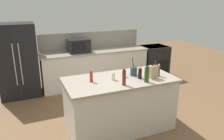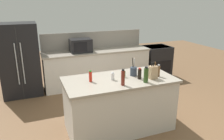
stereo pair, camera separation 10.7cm
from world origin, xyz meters
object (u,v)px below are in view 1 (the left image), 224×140
at_px(refrigerator, 18,61).
at_px(vinegar_bottle, 124,78).
at_px(range_oven, 153,61).
at_px(knife_block, 153,72).
at_px(microwave, 79,46).
at_px(soy_sauce_bottle, 140,74).
at_px(pepper_grinder, 158,71).
at_px(salt_shaker, 113,76).
at_px(utensil_crock, 134,71).
at_px(hot_sauce_bottle, 91,77).
at_px(olive_oil_bottle, 147,75).
at_px(spice_jar_oregano, 124,74).

distance_m(refrigerator, vinegar_bottle, 2.97).
distance_m(range_oven, knife_block, 2.95).
distance_m(microwave, soy_sauce_bottle, 2.37).
bearing_deg(pepper_grinder, vinegar_bottle, -168.69).
relative_size(soy_sauce_bottle, pepper_grinder, 0.89).
distance_m(salt_shaker, pepper_grinder, 0.81).
height_order(utensil_crock, pepper_grinder, utensil_crock).
distance_m(refrigerator, microwave, 1.48).
height_order(hot_sauce_bottle, soy_sauce_bottle, soy_sauce_bottle).
distance_m(soy_sauce_bottle, pepper_grinder, 0.36).
xyz_separation_m(olive_oil_bottle, pepper_grinder, (0.34, 0.17, -0.02)).
relative_size(utensil_crock, hot_sauce_bottle, 1.69).
height_order(utensil_crock, soy_sauce_bottle, utensil_crock).
height_order(range_oven, vinegar_bottle, vinegar_bottle).
height_order(olive_oil_bottle, hot_sauce_bottle, olive_oil_bottle).
distance_m(spice_jar_oregano, hot_sauce_bottle, 0.60).
xyz_separation_m(soy_sauce_bottle, pepper_grinder, (0.36, -0.01, 0.01)).
height_order(utensil_crock, olive_oil_bottle, utensil_crock).
height_order(range_oven, salt_shaker, salt_shaker).
height_order(microwave, vinegar_bottle, microwave).
xyz_separation_m(vinegar_bottle, olive_oil_bottle, (0.40, -0.02, 0.00)).
bearing_deg(soy_sauce_bottle, utensil_crock, 94.98).
xyz_separation_m(microwave, vinegar_bottle, (0.07, -2.49, -0.05)).
xyz_separation_m(refrigerator, spice_jar_oregano, (1.70, -2.20, 0.14)).
relative_size(hot_sauce_bottle, soy_sauce_bottle, 0.99).
distance_m(salt_shaker, spice_jar_oregano, 0.24).
relative_size(spice_jar_oregano, hot_sauce_bottle, 0.63).
bearing_deg(hot_sauce_bottle, range_oven, 39.32).
bearing_deg(pepper_grinder, soy_sauce_bottle, 177.80).
bearing_deg(knife_block, soy_sauce_bottle, 161.39).
bearing_deg(knife_block, microwave, 105.03).
bearing_deg(hot_sauce_bottle, refrigerator, 116.58).
distance_m(knife_block, olive_oil_bottle, 0.22).
height_order(knife_block, olive_oil_bottle, knife_block).
bearing_deg(soy_sauce_bottle, knife_block, -18.22).
relative_size(refrigerator, spice_jar_oregano, 14.34).
height_order(microwave, spice_jar_oregano, microwave).
bearing_deg(microwave, utensil_crock, -78.65).
xyz_separation_m(refrigerator, utensil_crock, (1.89, -2.18, 0.16)).
relative_size(microwave, olive_oil_bottle, 2.05).
bearing_deg(salt_shaker, pepper_grinder, -9.16).
bearing_deg(utensil_crock, refrigerator, 130.87).
height_order(refrigerator, hot_sauce_bottle, refrigerator).
bearing_deg(spice_jar_oregano, microwave, 96.25).
bearing_deg(vinegar_bottle, range_oven, 48.44).
height_order(salt_shaker, spice_jar_oregano, salt_shaker).
bearing_deg(salt_shaker, utensil_crock, 10.25).
distance_m(knife_block, salt_shaker, 0.68).
relative_size(olive_oil_bottle, soy_sauce_bottle, 1.37).
xyz_separation_m(microwave, pepper_grinder, (0.80, -2.34, -0.07)).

